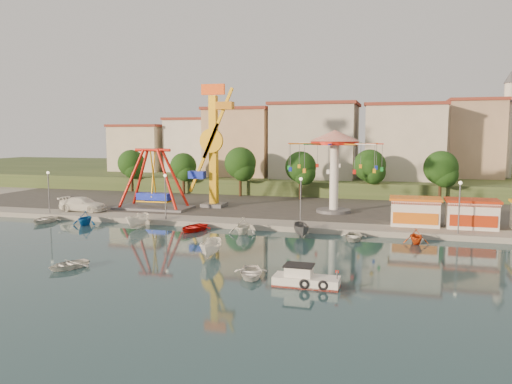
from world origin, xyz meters
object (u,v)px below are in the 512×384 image
(kamikaze_tower, at_px, (214,148))
(van, at_px, (83,204))
(skiff, at_px, (211,248))
(pirate_ship_ride, at_px, (153,180))
(wave_swinger, at_px, (335,152))
(rowboat_a, at_px, (251,273))
(cabin_motorboat, at_px, (305,280))

(kamikaze_tower, distance_m, van, 18.49)
(skiff, bearing_deg, van, 139.60)
(pirate_ship_ride, bearing_deg, skiff, -52.14)
(wave_swinger, height_order, rowboat_a, wave_swinger)
(rowboat_a, relative_size, van, 0.57)
(cabin_motorboat, bearing_deg, pirate_ship_ride, 134.12)
(kamikaze_tower, bearing_deg, wave_swinger, -1.08)
(wave_swinger, distance_m, van, 32.85)
(skiff, distance_m, van, 28.50)
(cabin_motorboat, distance_m, skiff, 10.93)
(cabin_motorboat, height_order, skiff, skiff)
(pirate_ship_ride, distance_m, kamikaze_tower, 9.15)
(kamikaze_tower, distance_m, skiff, 26.55)
(wave_swinger, relative_size, rowboat_a, 3.28)
(skiff, xyz_separation_m, van, (-23.61, 15.93, 0.74))
(kamikaze_tower, xyz_separation_m, cabin_motorboat, (17.68, -29.83, -8.14))
(pirate_ship_ride, distance_m, skiff, 26.02)
(cabin_motorboat, height_order, rowboat_a, cabin_motorboat)
(wave_swinger, distance_m, rowboat_a, 29.74)
(cabin_motorboat, relative_size, rowboat_a, 1.29)
(rowboat_a, height_order, skiff, skiff)
(rowboat_a, xyz_separation_m, skiff, (-4.99, 4.97, 0.40))
(skiff, bearing_deg, rowboat_a, -51.25)
(wave_swinger, bearing_deg, kamikaze_tower, 178.92)
(wave_swinger, xyz_separation_m, van, (-31.23, -7.67, -6.69))
(pirate_ship_ride, bearing_deg, cabin_motorboat, -46.42)
(rowboat_a, bearing_deg, wave_swinger, 68.61)
(cabin_motorboat, bearing_deg, wave_swinger, 93.57)
(pirate_ship_ride, xyz_separation_m, van, (-7.80, -4.41, -2.89))
(cabin_motorboat, distance_m, rowboat_a, 4.30)
(kamikaze_tower, distance_m, rowboat_a, 32.91)
(kamikaze_tower, xyz_separation_m, rowboat_a, (13.49, -28.88, -8.20))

